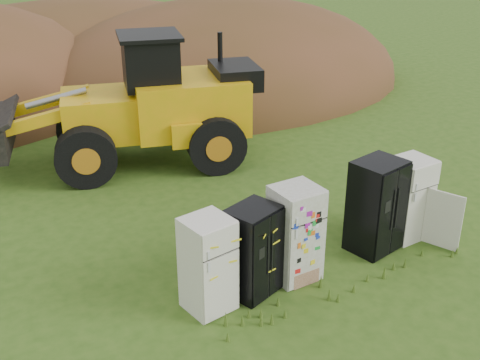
{
  "coord_description": "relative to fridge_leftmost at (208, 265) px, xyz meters",
  "views": [
    {
      "loc": [
        -6.63,
        -7.75,
        6.48
      ],
      "look_at": [
        -0.6,
        2.0,
        1.22
      ],
      "focal_mm": 45.0,
      "sensor_mm": 36.0,
      "label": 1
    }
  ],
  "objects": [
    {
      "name": "ground",
      "position": [
        2.5,
        0.02,
        -0.87
      ],
      "size": [
        120.0,
        120.0,
        0.0
      ],
      "primitive_type": "plane",
      "color": "#2F5015",
      "rests_on": "ground"
    },
    {
      "name": "fridge_leftmost",
      "position": [
        0.0,
        0.0,
        0.0
      ],
      "size": [
        0.86,
        0.83,
        1.75
      ],
      "primitive_type": null,
      "rotation": [
        0.0,
        0.0,
        0.13
      ],
      "color": "silver",
      "rests_on": "ground"
    },
    {
      "name": "fridge_black_side",
      "position": [
        0.91,
        -0.01,
        -0.02
      ],
      "size": [
        1.07,
        0.94,
        1.71
      ],
      "primitive_type": null,
      "rotation": [
        0.0,
        0.0,
        0.31
      ],
      "color": "black",
      "rests_on": "ground"
    },
    {
      "name": "fridge_sticker",
      "position": [
        1.85,
        0.0,
        0.06
      ],
      "size": [
        0.83,
        0.77,
        1.86
      ],
      "primitive_type": null,
      "rotation": [
        0.0,
        0.0,
        -0.0
      ],
      "color": "silver",
      "rests_on": "ground"
    },
    {
      "name": "fridge_black_right",
      "position": [
        3.85,
        -0.02,
        0.1
      ],
      "size": [
        1.09,
        0.96,
        1.94
      ],
      "primitive_type": null,
      "rotation": [
        0.0,
        0.0,
        0.17
      ],
      "color": "black",
      "rests_on": "ground"
    },
    {
      "name": "fridge_open_door",
      "position": [
        4.79,
        -0.01,
        0.02
      ],
      "size": [
        0.82,
        0.76,
        1.78
      ],
      "primitive_type": null,
      "rotation": [
        0.0,
        0.0,
        0.01
      ],
      "color": "silver",
      "rests_on": "ground"
    },
    {
      "name": "wheel_loader",
      "position": [
        1.16,
        6.86,
        0.88
      ],
      "size": [
        7.8,
        4.98,
        3.51
      ],
      "primitive_type": null,
      "rotation": [
        0.0,
        0.0,
        -0.3
      ],
      "color": "orange",
      "rests_on": "ground"
    },
    {
      "name": "dirt_mound_right",
      "position": [
        7.45,
        12.24,
        -0.87
      ],
      "size": [
        15.11,
        11.08,
        6.69
      ],
      "primitive_type": "ellipsoid",
      "color": "#4A3417",
      "rests_on": "ground"
    },
    {
      "name": "dirt_mound_back",
      "position": [
        3.03,
        17.13,
        -0.87
      ],
      "size": [
        17.22,
        11.48,
        6.0
      ],
      "primitive_type": "ellipsoid",
      "color": "#4A3417",
      "rests_on": "ground"
    }
  ]
}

